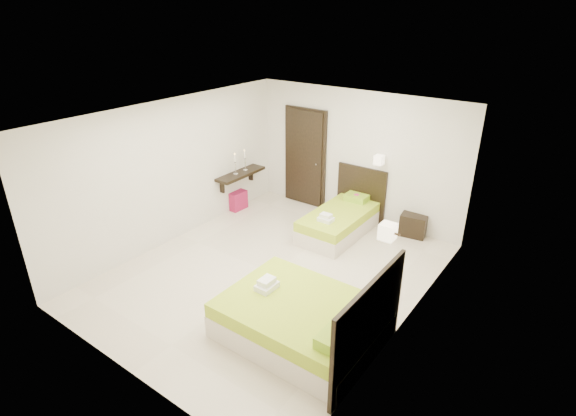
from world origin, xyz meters
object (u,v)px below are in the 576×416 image
Objects in this scene: bed_double at (305,320)px; nightstand at (414,224)px; ottoman at (235,199)px; bed_single at (341,220)px.

bed_double reaches higher than nightstand.
nightstand is 1.21× the size of ottoman.
ottoman is at bearing -171.68° from bed_single.
nightstand is (1.18, 0.75, -0.05)m from bed_single.
bed_double reaches higher than ottoman.
nightstand is 3.78m from ottoman.
bed_single reaches higher than ottoman.
bed_single is at bearing 111.47° from bed_double.
bed_double is at bearing -68.53° from bed_single.
bed_double is at bearing -35.65° from ottoman.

